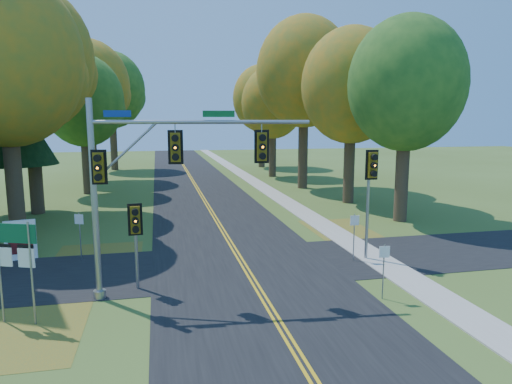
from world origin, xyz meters
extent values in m
plane|color=#42591F|center=(0.00, 0.00, 0.00)|extent=(160.00, 160.00, 0.00)
cube|color=black|center=(0.00, 0.00, 0.01)|extent=(8.00, 160.00, 0.02)
cube|color=black|center=(0.00, 2.00, 0.01)|extent=(60.00, 6.00, 0.02)
cube|color=gold|center=(-0.10, 0.00, 0.03)|extent=(0.10, 160.00, 0.01)
cube|color=gold|center=(0.10, 0.00, 0.03)|extent=(0.10, 160.00, 0.01)
cube|color=#9E998E|center=(6.20, 0.00, 0.03)|extent=(1.60, 160.00, 0.06)
cube|color=olive|center=(-6.50, 4.00, 0.01)|extent=(4.00, 6.00, 0.00)
cube|color=olive|center=(6.80, 6.00, 0.01)|extent=(3.50, 8.00, 0.00)
cube|color=olive|center=(-7.50, -3.00, 0.01)|extent=(3.00, 5.00, 0.00)
cylinder|color=#38281C|center=(-11.20, 9.30, 3.38)|extent=(0.86, 0.86, 6.75)
ellipsoid|color=#B47218|center=(-11.20, 9.30, 9.55)|extent=(8.00, 8.00, 9.20)
sphere|color=#B47218|center=(-9.60, 10.50, 8.75)|extent=(4.80, 4.80, 4.80)
cylinder|color=#38281C|center=(11.50, 8.70, 3.04)|extent=(0.83, 0.83, 6.08)
ellipsoid|color=#487925|center=(11.50, 8.70, 8.60)|extent=(7.20, 7.20, 8.28)
sphere|color=#487925|center=(12.94, 9.78, 7.88)|extent=(4.32, 4.32, 4.32)
sphere|color=#487925|center=(10.24, 7.98, 9.32)|extent=(3.96, 3.96, 3.96)
cylinder|color=#38281C|center=(-11.80, 16.20, 3.71)|extent=(0.89, 0.89, 7.42)
ellipsoid|color=#B47218|center=(-11.80, 16.20, 10.43)|extent=(8.60, 8.60, 9.89)
sphere|color=#B47218|center=(-10.08, 17.49, 9.57)|extent=(5.16, 5.16, 5.16)
cylinder|color=#38281C|center=(10.90, 15.50, 3.15)|extent=(0.84, 0.84, 6.30)
ellipsoid|color=#B47218|center=(10.90, 15.50, 8.96)|extent=(7.60, 7.60, 8.74)
sphere|color=#B47218|center=(12.42, 16.64, 8.20)|extent=(4.56, 4.56, 4.56)
sphere|color=#B47218|center=(9.57, 14.74, 9.72)|extent=(4.18, 4.18, 4.18)
cylinder|color=#38281C|center=(-9.60, 24.40, 2.81)|extent=(0.81, 0.81, 5.62)
ellipsoid|color=#487925|center=(-9.60, 24.40, 8.00)|extent=(6.80, 6.80, 7.82)
sphere|color=#487925|center=(-8.24, 25.42, 7.33)|extent=(4.08, 4.08, 4.08)
sphere|color=#487925|center=(-10.79, 23.72, 8.69)|extent=(3.74, 3.74, 3.74)
cylinder|color=#38281C|center=(9.80, 23.60, 3.83)|extent=(0.90, 0.90, 7.65)
ellipsoid|color=#B47218|center=(9.80, 23.60, 10.73)|extent=(8.80, 8.80, 10.12)
sphere|color=#B47218|center=(11.56, 24.92, 9.85)|extent=(5.28, 5.28, 5.28)
sphere|color=#B47218|center=(8.26, 22.72, 11.61)|extent=(4.84, 4.84, 4.84)
cylinder|color=#38281C|center=(-10.20, 33.10, 3.49)|extent=(0.87, 0.87, 6.98)
ellipsoid|color=#B47218|center=(-10.20, 33.10, 9.85)|extent=(8.20, 8.20, 9.43)
sphere|color=#B47218|center=(-8.56, 34.33, 9.03)|extent=(4.92, 4.92, 4.92)
sphere|color=#B47218|center=(-11.63, 32.28, 10.67)|extent=(4.51, 4.51, 4.51)
cylinder|color=#38281C|center=(9.20, 32.80, 2.93)|extent=(0.82, 0.82, 5.85)
ellipsoid|color=#B47218|center=(9.20, 32.80, 8.30)|extent=(7.00, 7.00, 8.05)
sphere|color=#B47218|center=(10.60, 33.85, 7.60)|extent=(4.20, 4.20, 4.20)
sphere|color=#B47218|center=(7.97, 32.10, 9.00)|extent=(3.85, 3.85, 3.85)
cylinder|color=#38281C|center=(-9.00, 44.00, 3.60)|extent=(0.88, 0.88, 7.20)
ellipsoid|color=#487925|center=(-9.00, 44.00, 10.14)|extent=(8.40, 8.40, 9.66)
sphere|color=#487925|center=(-7.32, 45.26, 9.30)|extent=(5.04, 5.04, 5.04)
sphere|color=#487925|center=(-10.47, 43.16, 10.98)|extent=(4.62, 4.62, 4.62)
cylinder|color=#38281C|center=(10.40, 43.50, 3.26)|extent=(0.85, 0.85, 6.53)
ellipsoid|color=#B47218|center=(10.40, 43.50, 9.26)|extent=(7.80, 7.80, 8.97)
sphere|color=#B47218|center=(11.96, 44.67, 8.47)|extent=(4.68, 4.68, 4.68)
sphere|color=#B47218|center=(9.04, 42.72, 10.04)|extent=(4.29, 4.29, 4.29)
cylinder|color=#38281C|center=(-13.00, 16.00, 1.71)|extent=(0.50, 0.50, 3.42)
cone|color=black|center=(-13.00, 16.00, 6.15)|extent=(5.60, 5.60, 5.45)
cone|color=black|center=(-13.00, 16.00, 10.04)|extent=(4.57, 4.57, 5.45)
cone|color=black|center=(-13.00, 16.00, 13.94)|extent=(3.55, 3.55, 5.45)
cylinder|color=#909398|center=(-5.81, -0.73, 3.58)|extent=(0.22, 0.22, 7.15)
cylinder|color=#909398|center=(-5.81, -0.73, 0.15)|extent=(0.45, 0.45, 0.31)
cylinder|color=#909398|center=(-1.99, -1.05, 6.33)|extent=(7.65, 0.79, 0.14)
cylinder|color=#909398|center=(-4.69, -0.82, 5.31)|extent=(2.31, 0.29, 2.11)
cylinder|color=#909398|center=(-2.96, -0.97, 6.15)|extent=(0.04, 0.04, 0.37)
cube|color=#72590C|center=(-2.96, -0.97, 5.46)|extent=(0.37, 0.33, 1.02)
cube|color=black|center=(-2.96, -0.97, 5.46)|extent=(0.53, 0.08, 1.21)
sphere|color=orange|center=(-2.98, -1.20, 5.46)|extent=(0.18, 0.18, 0.18)
cylinder|color=black|center=(-2.98, -1.20, 5.78)|extent=(0.26, 0.18, 0.25)
cylinder|color=black|center=(-2.98, -1.20, 5.46)|extent=(0.26, 0.18, 0.25)
cylinder|color=black|center=(-2.98, -1.20, 5.13)|extent=(0.26, 0.18, 0.25)
cylinder|color=#909398|center=(0.09, -1.22, 6.15)|extent=(0.04, 0.04, 0.37)
cube|color=#72590C|center=(0.09, -1.22, 5.46)|extent=(0.37, 0.33, 1.02)
cube|color=black|center=(0.09, -1.22, 5.46)|extent=(0.53, 0.08, 1.21)
sphere|color=orange|center=(0.07, -1.46, 5.46)|extent=(0.18, 0.18, 0.18)
cylinder|color=black|center=(0.07, -1.46, 5.78)|extent=(0.26, 0.18, 0.25)
cylinder|color=black|center=(0.07, -1.46, 5.46)|extent=(0.26, 0.18, 0.25)
cylinder|color=black|center=(0.07, -1.46, 5.13)|extent=(0.26, 0.18, 0.25)
cube|color=#72590C|center=(-5.57, -0.90, 4.80)|extent=(0.37, 0.33, 1.02)
cube|color=black|center=(-5.57, -0.90, 4.80)|extent=(0.53, 0.08, 1.21)
sphere|color=orange|center=(-5.59, -1.13, 4.80)|extent=(0.18, 0.18, 0.18)
cylinder|color=black|center=(-5.59, -1.13, 5.13)|extent=(0.26, 0.18, 0.25)
cylinder|color=black|center=(-5.59, -1.13, 4.80)|extent=(0.26, 0.18, 0.25)
cylinder|color=black|center=(-5.59, -1.13, 4.48)|extent=(0.26, 0.18, 0.25)
cube|color=navy|center=(-4.90, -0.80, 6.62)|extent=(0.92, 0.12, 0.22)
cube|color=#0C5926|center=(-1.43, -1.10, 6.62)|extent=(1.12, 0.14, 0.22)
cylinder|color=gray|center=(5.72, 1.59, 2.50)|extent=(0.14, 0.14, 5.00)
cube|color=#72590C|center=(5.72, 1.34, 4.43)|extent=(0.40, 0.35, 1.14)
cube|color=black|center=(5.72, 1.34, 4.43)|extent=(0.59, 0.05, 1.34)
sphere|color=orange|center=(5.71, 1.08, 4.43)|extent=(0.20, 0.20, 0.20)
cylinder|color=black|center=(5.71, 1.08, 4.79)|extent=(0.28, 0.19, 0.27)
cylinder|color=black|center=(5.71, 1.08, 4.43)|extent=(0.28, 0.19, 0.27)
cylinder|color=black|center=(5.71, 1.08, 4.07)|extent=(0.28, 0.19, 0.27)
cylinder|color=gray|center=(-4.50, 0.00, 1.64)|extent=(0.12, 0.12, 3.27)
cube|color=#72590C|center=(-4.48, -0.22, 2.76)|extent=(0.37, 0.33, 1.02)
cube|color=black|center=(-4.48, -0.22, 2.76)|extent=(0.53, 0.07, 1.21)
sphere|color=orange|center=(-4.46, -0.46, 2.76)|extent=(0.18, 0.18, 0.18)
cylinder|color=black|center=(-4.46, -0.46, 3.09)|extent=(0.26, 0.18, 0.25)
cylinder|color=black|center=(-4.46, -0.46, 2.76)|extent=(0.26, 0.18, 0.25)
cylinder|color=black|center=(-4.46, -0.46, 2.43)|extent=(0.26, 0.18, 0.25)
cylinder|color=gray|center=(-8.59, -2.10, 1.66)|extent=(0.07, 0.07, 3.32)
cylinder|color=gray|center=(-7.56, -2.50, 1.66)|extent=(0.07, 0.07, 3.32)
cube|color=#0B502D|center=(-8.06, -2.27, 2.93)|extent=(1.46, 0.60, 0.61)
cube|color=silver|center=(-8.06, -2.27, 2.93)|extent=(1.24, 0.48, 0.09)
cube|color=silver|center=(-8.42, -2.13, 2.16)|extent=(0.53, 0.24, 0.61)
cube|color=black|center=(-8.42, -2.13, 2.52)|extent=(0.52, 0.20, 0.11)
cube|color=silver|center=(-7.70, -2.41, 2.16)|extent=(0.53, 0.24, 0.61)
cube|color=black|center=(-7.70, -2.41, 2.52)|extent=(0.52, 0.20, 0.11)
cube|color=white|center=(-9.89, 4.92, 0.93)|extent=(1.35, 0.48, 1.86)
cube|color=maroon|center=(-9.87, 4.81, 0.98)|extent=(1.01, 0.25, 1.34)
cube|color=white|center=(-10.39, 4.80, 0.15)|extent=(0.10, 0.10, 0.31)
cube|color=white|center=(-9.38, 5.03, 0.15)|extent=(0.10, 0.10, 0.31)
cylinder|color=gray|center=(5.06, 1.50, 1.10)|extent=(0.05, 0.05, 2.20)
cube|color=silver|center=(5.06, 1.48, 1.90)|extent=(0.42, 0.05, 0.45)
cylinder|color=gray|center=(4.20, -2.93, 1.02)|extent=(0.05, 0.05, 2.04)
cube|color=white|center=(4.20, -2.95, 1.76)|extent=(0.39, 0.06, 0.42)
cylinder|color=gray|center=(-7.19, 4.32, 1.11)|extent=(0.05, 0.05, 2.23)
cube|color=silver|center=(-7.20, 4.30, 1.92)|extent=(0.41, 0.19, 0.46)
camera|label=1|loc=(-3.61, -17.31, 6.42)|focal=32.00mm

